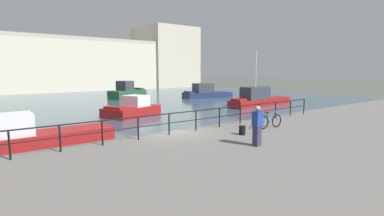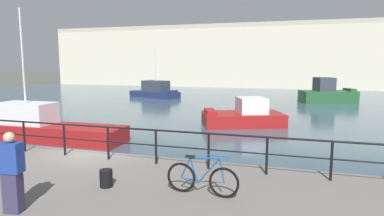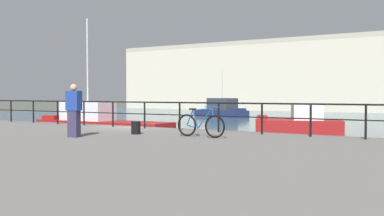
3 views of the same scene
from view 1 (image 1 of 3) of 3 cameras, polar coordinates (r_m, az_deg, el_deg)
name	(u,v)px [view 1 (image 1 of 3)]	position (r m, az deg, el deg)	size (l,w,h in m)	color
ground_plane	(171,151)	(15.34, -4.20, -8.49)	(240.00, 240.00, 0.00)	#4C5147
water_basin	(52,101)	(43.58, -26.12, 1.18)	(80.00, 60.00, 0.01)	#385160
quay_promenade	(272,178)	(10.56, 15.68, -13.18)	(56.00, 13.00, 1.08)	slate
harbor_building	(62,64)	(66.57, -24.38, 7.98)	(75.96, 14.33, 14.92)	beige
moored_red_daysailer	(259,99)	(35.30, 13.08, 1.82)	(10.04, 2.69, 6.56)	maroon
moored_harbor_tender	(132,109)	(27.43, -11.76, -0.14)	(5.91, 4.60, 1.86)	maroon
moored_white_yacht	(17,138)	(17.55, -31.48, -5.13)	(9.12, 2.23, 7.03)	maroon
moored_small_launch	(127,92)	(44.25, -12.78, 3.05)	(6.05, 4.16, 2.66)	#23512D
moored_blue_motorboat	(206,92)	(44.97, 2.73, 3.10)	(7.93, 4.38, 2.20)	navy
quay_railing	(183,118)	(14.46, -1.82, -2.04)	(21.56, 0.07, 1.08)	black
parked_bicycle	(270,121)	(16.20, 15.27, -2.53)	(1.77, 0.16, 0.98)	black
mooring_bollard	(242,130)	(14.29, 9.94, -4.39)	(0.32, 0.32, 0.44)	black
standing_person	(257,126)	(12.21, 12.84, -3.42)	(0.48, 0.35, 1.69)	#332D4C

